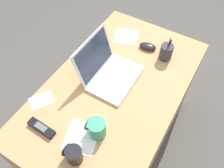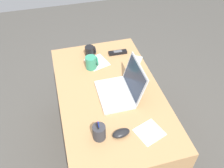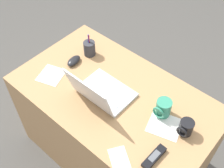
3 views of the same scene
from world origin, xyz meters
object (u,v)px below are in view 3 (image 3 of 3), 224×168
coffee_mug_white (163,108)px  pen_holder (89,48)px  laptop (101,92)px  computer_mouse (74,61)px  coffee_mug_tall (186,128)px  cordless_phone (154,157)px

coffee_mug_white → pen_holder: pen_holder is taller
pen_holder → laptop: bearing=144.0°
computer_mouse → coffee_mug_tall: bearing=172.7°
cordless_phone → pen_holder: bearing=-23.5°
computer_mouse → coffee_mug_tall: 0.84m
coffee_mug_white → coffee_mug_tall: size_ratio=1.17×
coffee_mug_white → pen_holder: bearing=-7.6°
cordless_phone → pen_holder: pen_holder is taller
laptop → coffee_mug_tall: size_ratio=3.60×
cordless_phone → pen_holder: 0.86m
coffee_mug_tall → coffee_mug_white: bearing=-7.5°
laptop → cordless_phone: size_ratio=2.05×
computer_mouse → coffee_mug_tall: (-0.84, -0.02, 0.03)m
computer_mouse → pen_holder: size_ratio=0.69×
laptop → pen_holder: 0.39m
laptop → coffee_mug_tall: (-0.50, -0.12, -0.00)m
laptop → pen_holder: bearing=-36.0°
cordless_phone → computer_mouse: bearing=-14.7°
laptop → computer_mouse: 0.35m
coffee_mug_white → laptop: bearing=22.4°
laptop → coffee_mug_white: (-0.34, -0.14, 0.00)m
computer_mouse → coffee_mug_tall: coffee_mug_tall is taller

